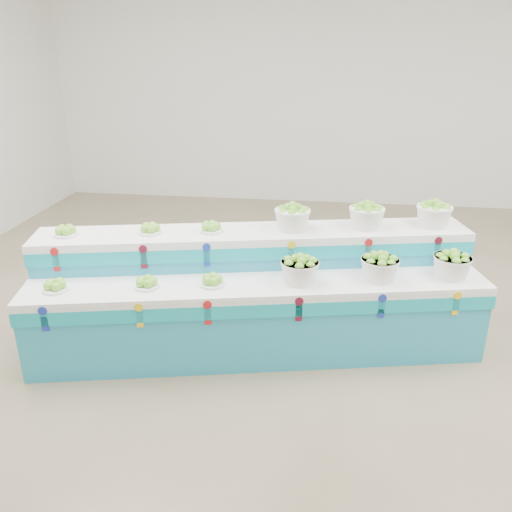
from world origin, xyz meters
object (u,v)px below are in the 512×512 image
basket_upper_right (434,214)px  basket_lower_left (300,269)px  display_stand (256,293)px  plate_upper_mid (150,228)px

basket_upper_right → basket_lower_left: bearing=-147.2°
display_stand → basket_lower_left: bearing=-35.0°
plate_upper_mid → basket_upper_right: (2.52, 0.56, 0.07)m
basket_lower_left → plate_upper_mid: (-1.34, 0.20, 0.23)m
plate_upper_mid → display_stand: bearing=-2.3°
basket_lower_left → basket_upper_right: (1.18, 0.76, 0.30)m
display_stand → plate_upper_mid: plate_upper_mid is taller
basket_lower_left → plate_upper_mid: 1.38m
display_stand → basket_lower_left: size_ratio=12.26×
plate_upper_mid → basket_upper_right: basket_upper_right is taller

